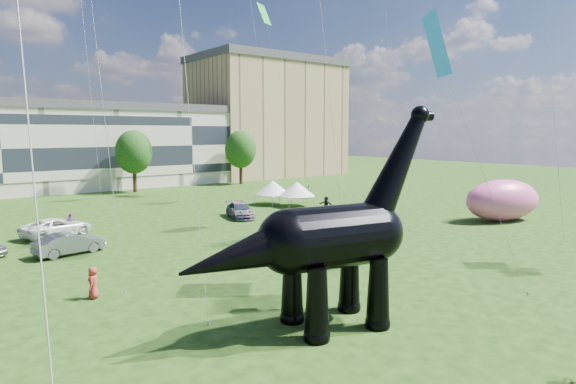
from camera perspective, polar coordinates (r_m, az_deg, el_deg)
ground at (r=24.09m, az=10.11°, el=-13.98°), size 220.00×220.00×0.00m
apartment_block at (r=98.10m, az=-2.46°, el=8.50°), size 28.00×18.00×22.00m
tree_mid_right at (r=72.37m, az=-17.83°, el=4.93°), size 5.20×5.20×9.44m
tree_far_right at (r=80.34m, az=-5.64°, el=5.42°), size 5.20×5.20×9.44m
dinosaur_sculpture at (r=21.18m, az=4.33°, el=-5.89°), size 12.57×4.56×10.25m
car_grey at (r=37.61m, az=-24.47°, el=-5.57°), size 4.97×2.49×1.57m
car_white at (r=44.39m, az=-25.72°, el=-3.78°), size 6.15×4.27×1.56m
car_dark at (r=48.93m, az=-5.70°, el=-2.20°), size 3.47×5.48×1.48m
gazebo_near at (r=56.01m, az=1.03°, el=0.36°), size 5.23×5.23×2.91m
gazebo_far at (r=57.43m, az=-1.80°, el=0.52°), size 4.65×4.65×2.90m
inflatable_pink at (r=51.33m, az=24.07°, el=-0.89°), size 8.99×6.45×4.06m
visitors at (r=34.64m, az=-11.84°, el=-5.96°), size 51.94×42.63×1.89m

